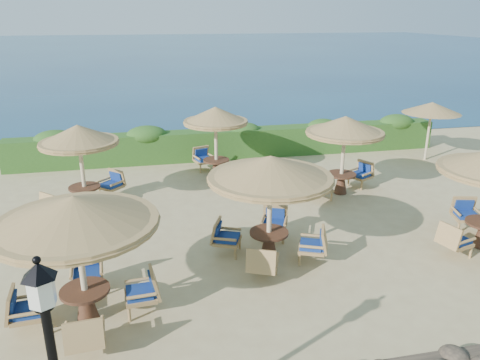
% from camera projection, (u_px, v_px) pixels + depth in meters
% --- Properties ---
extents(ground, '(120.00, 120.00, 0.00)m').
position_uv_depth(ground, '(281.00, 230.00, 13.20)').
color(ground, tan).
rests_on(ground, ground).
extents(sea, '(160.00, 160.00, 0.00)m').
position_uv_depth(sea, '(160.00, 50.00, 77.67)').
color(sea, '#0C2C4E').
rests_on(sea, ground).
extents(hedge, '(18.00, 0.90, 1.20)m').
position_uv_depth(hedge, '(232.00, 144.00, 19.63)').
color(hedge, '#224917').
rests_on(hedge, ground).
extents(extra_parasol, '(2.30, 2.30, 2.41)m').
position_uv_depth(extra_parasol, '(432.00, 108.00, 18.78)').
color(extra_parasol, beige).
rests_on(extra_parasol, ground).
extents(cafe_set_0, '(3.09, 3.09, 2.65)m').
position_uv_depth(cafe_set_0, '(78.00, 234.00, 8.68)').
color(cafe_set_0, beige).
rests_on(cafe_set_0, ground).
extents(cafe_set_1, '(3.02, 3.02, 2.65)m').
position_uv_depth(cafe_set_1, '(270.00, 187.00, 11.08)').
color(cafe_set_1, beige).
rests_on(cafe_set_1, ground).
extents(cafe_set_3, '(2.46, 2.49, 2.65)m').
position_uv_depth(cafe_set_3, '(80.00, 149.00, 14.06)').
color(cafe_set_3, beige).
rests_on(cafe_set_3, ground).
extents(cafe_set_4, '(2.33, 2.88, 2.65)m').
position_uv_depth(cafe_set_4, '(216.00, 128.00, 16.73)').
color(cafe_set_4, beige).
rests_on(cafe_set_4, ground).
extents(cafe_set_5, '(2.80, 2.56, 2.65)m').
position_uv_depth(cafe_set_5, '(344.00, 137.00, 15.21)').
color(cafe_set_5, beige).
rests_on(cafe_set_5, ground).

